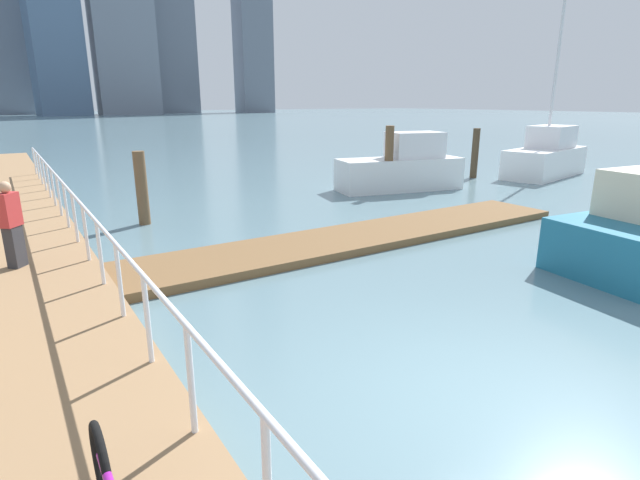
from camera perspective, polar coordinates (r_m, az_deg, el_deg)
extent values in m
plane|color=slate|center=(23.68, -22.27, 6.72)|extent=(300.00, 300.00, 0.00)
cube|color=brown|center=(11.92, 4.36, 0.28)|extent=(12.41, 2.00, 0.18)
cylinder|color=white|center=(4.62, -14.73, -15.43)|extent=(0.06, 0.06, 1.05)
cylinder|color=white|center=(5.89, -19.35, -8.68)|extent=(0.06, 0.06, 1.05)
cylinder|color=white|center=(7.25, -22.20, -4.36)|extent=(0.06, 0.06, 1.05)
cylinder|color=white|center=(8.64, -24.12, -1.40)|extent=(0.06, 0.06, 1.05)
cylinder|color=white|center=(10.05, -25.50, 0.72)|extent=(0.06, 0.06, 1.05)
cylinder|color=white|center=(11.49, -26.53, 2.33)|extent=(0.06, 0.06, 1.05)
cylinder|color=white|center=(12.93, -27.34, 3.57)|extent=(0.06, 0.06, 1.05)
cylinder|color=white|center=(14.37, -27.99, 4.56)|extent=(0.06, 0.06, 1.05)
cylinder|color=white|center=(15.83, -28.52, 5.38)|extent=(0.06, 0.06, 1.05)
cylinder|color=white|center=(17.28, -28.96, 6.05)|extent=(0.06, 0.06, 1.05)
cylinder|color=white|center=(18.74, -29.34, 6.62)|extent=(0.06, 0.06, 1.05)
cylinder|color=white|center=(20.20, -29.66, 7.11)|extent=(0.06, 0.06, 1.05)
cylinder|color=white|center=(21.67, -29.93, 7.53)|extent=(0.06, 0.06, 1.05)
cylinder|color=white|center=(23.13, -30.18, 7.89)|extent=(0.06, 0.06, 1.05)
cylinder|color=white|center=(10.67, -26.39, 4.31)|extent=(0.06, 25.07, 0.06)
cylinder|color=brown|center=(14.22, -19.96, 5.65)|extent=(0.31, 0.31, 1.99)
cylinder|color=brown|center=(18.15, 7.98, 9.16)|extent=(0.31, 0.31, 2.43)
cylinder|color=#473826|center=(22.77, 17.51, 9.56)|extent=(0.30, 0.30, 2.13)
cube|color=white|center=(19.06, 9.17, 7.55)|extent=(4.97, 2.54, 1.19)
cube|color=white|center=(19.24, 10.92, 10.76)|extent=(2.23, 1.64, 0.96)
cube|color=white|center=(24.37, 24.59, 8.17)|extent=(5.20, 2.84, 1.24)
cube|color=white|center=(24.68, 25.25, 10.77)|extent=(2.40, 1.90, 0.97)
cylinder|color=silver|center=(24.26, 25.69, 17.36)|extent=(0.12, 0.12, 6.61)
torus|color=black|center=(4.13, -23.89, -23.31)|extent=(0.06, 0.72, 0.72)
cube|color=#333338|center=(10.31, -31.84, -0.66)|extent=(0.33, 0.34, 0.75)
cube|color=#BF3333|center=(10.17, -32.39, 2.97)|extent=(0.40, 0.42, 0.59)
sphere|color=tan|center=(10.11, -32.72, 5.17)|extent=(0.20, 0.20, 0.20)
cube|color=slate|center=(132.31, -21.93, 21.44)|extent=(13.92, 10.20, 37.16)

